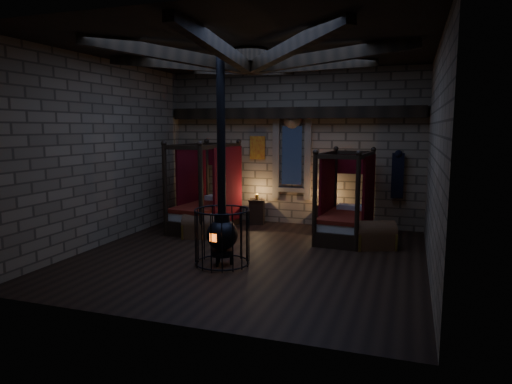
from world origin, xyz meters
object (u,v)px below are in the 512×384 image
(bed_left, at_px, (206,208))
(trunk_right, at_px, (374,236))
(trunk_left, at_px, (200,227))
(stove, at_px, (222,232))
(bed_right, at_px, (345,218))

(bed_left, distance_m, trunk_right, 4.44)
(trunk_left, xyz_separation_m, stove, (1.39, -1.86, 0.39))
(bed_right, relative_size, trunk_right, 2.07)
(bed_right, bearing_deg, bed_left, -174.66)
(bed_left, relative_size, bed_right, 1.08)
(bed_left, relative_size, trunk_right, 2.23)
(trunk_right, bearing_deg, bed_left, 149.45)
(bed_left, height_order, trunk_left, bed_left)
(trunk_right, bearing_deg, stove, -163.21)
(bed_right, relative_size, trunk_left, 2.31)
(bed_left, bearing_deg, stove, -54.27)
(trunk_left, distance_m, stove, 2.35)
(bed_right, height_order, trunk_right, bed_right)
(stove, bearing_deg, trunk_right, 51.20)
(trunk_right, xyz_separation_m, stove, (-2.72, -2.20, 0.37))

